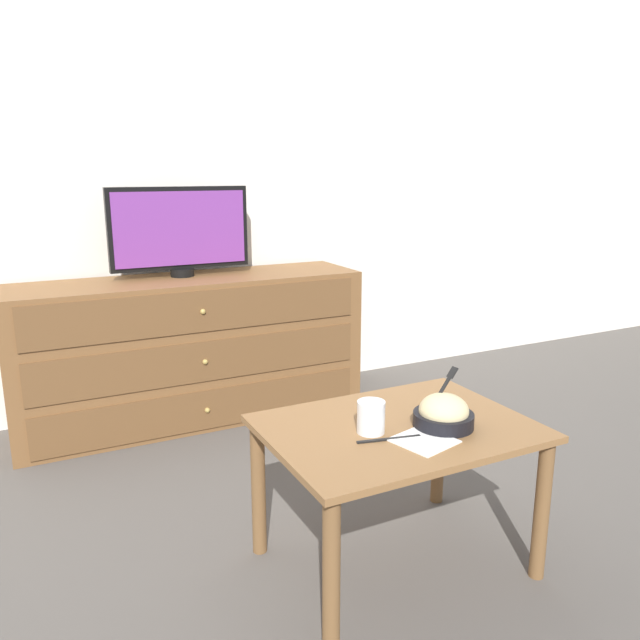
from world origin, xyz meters
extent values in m
plane|color=#56514C|center=(0.00, 0.00, 0.00)|extent=(12.00, 12.00, 0.00)
cube|color=white|center=(0.00, 0.03, 1.30)|extent=(12.00, 0.05, 2.60)
cube|color=brown|center=(-0.04, -0.24, 0.34)|extent=(1.60, 0.42, 0.68)
cube|color=brown|center=(-0.04, -0.46, 0.11)|extent=(1.48, 0.01, 0.18)
sphere|color=tan|center=(-0.04, -0.46, 0.11)|extent=(0.02, 0.02, 0.02)
cube|color=brown|center=(-0.04, -0.46, 0.34)|extent=(1.48, 0.01, 0.18)
sphere|color=tan|center=(-0.04, -0.46, 0.34)|extent=(0.02, 0.02, 0.02)
cube|color=brown|center=(-0.04, -0.46, 0.57)|extent=(1.48, 0.01, 0.18)
sphere|color=tan|center=(-0.04, -0.46, 0.57)|extent=(0.02, 0.02, 0.02)
cylinder|color=black|center=(-0.05, -0.19, 0.70)|extent=(0.11, 0.11, 0.04)
cube|color=black|center=(-0.05, -0.18, 0.91)|extent=(0.64, 0.04, 0.37)
cube|color=#7A3893|center=(-0.05, -0.20, 0.91)|extent=(0.60, 0.01, 0.33)
cube|color=olive|center=(0.18, -1.65, 0.44)|extent=(0.76, 0.56, 0.02)
cylinder|color=brown|center=(-0.16, -1.89, 0.22)|extent=(0.04, 0.04, 0.43)
cylinder|color=brown|center=(0.53, -1.89, 0.22)|extent=(0.04, 0.04, 0.43)
cylinder|color=brown|center=(-0.16, -1.40, 0.22)|extent=(0.04, 0.04, 0.43)
cylinder|color=brown|center=(0.53, -1.40, 0.22)|extent=(0.04, 0.04, 0.43)
cylinder|color=black|center=(0.29, -1.71, 0.47)|extent=(0.17, 0.17, 0.04)
ellipsoid|color=beige|center=(0.29, -1.71, 0.50)|extent=(0.14, 0.14, 0.10)
cube|color=black|center=(0.29, -1.69, 0.54)|extent=(0.10, 0.02, 0.12)
cube|color=black|center=(0.34, -1.69, 0.60)|extent=(0.03, 0.03, 0.03)
cylinder|color=white|center=(0.09, -1.65, 0.48)|extent=(0.07, 0.07, 0.06)
cylinder|color=white|center=(0.09, -1.65, 0.50)|extent=(0.08, 0.08, 0.09)
cube|color=white|center=(0.18, -1.77, 0.45)|extent=(0.18, 0.18, 0.00)
cube|color=black|center=(0.10, -1.72, 0.45)|extent=(0.18, 0.05, 0.01)
camera|label=1|loc=(-0.77, -3.04, 1.17)|focal=35.00mm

